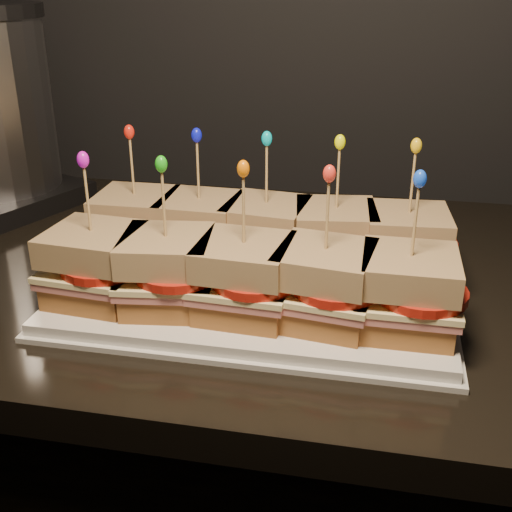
# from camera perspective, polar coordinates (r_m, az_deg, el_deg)

# --- Properties ---
(granite_slab) EXTENTS (2.69, 0.63, 0.04)m
(granite_slab) POSITION_cam_1_polar(r_m,az_deg,el_deg) (0.86, -9.55, -1.16)
(granite_slab) COLOR black
(granite_slab) RESTS_ON cabinet
(platter) EXTENTS (0.42, 0.26, 0.02)m
(platter) POSITION_cam_1_polar(r_m,az_deg,el_deg) (0.72, 0.00, -3.34)
(platter) COLOR silver
(platter) RESTS_ON granite_slab
(platter_rim) EXTENTS (0.44, 0.27, 0.01)m
(platter_rim) POSITION_cam_1_polar(r_m,az_deg,el_deg) (0.72, 0.00, -3.76)
(platter_rim) COLOR silver
(platter_rim) RESTS_ON granite_slab
(sandwich_0_bread_bot) EXTENTS (0.09, 0.09, 0.02)m
(sandwich_0_bread_bot) POSITION_cam_1_polar(r_m,az_deg,el_deg) (0.81, -10.42, 1.02)
(sandwich_0_bread_bot) COLOR brown
(sandwich_0_bread_bot) RESTS_ON platter
(sandwich_0_ham) EXTENTS (0.10, 0.10, 0.01)m
(sandwich_0_ham) POSITION_cam_1_polar(r_m,az_deg,el_deg) (0.80, -10.51, 2.09)
(sandwich_0_ham) COLOR #C16967
(sandwich_0_ham) RESTS_ON sandwich_0_bread_bot
(sandwich_0_cheese) EXTENTS (0.10, 0.10, 0.01)m
(sandwich_0_cheese) POSITION_cam_1_polar(r_m,az_deg,el_deg) (0.80, -10.55, 2.56)
(sandwich_0_cheese) COLOR #FDECA3
(sandwich_0_cheese) RESTS_ON sandwich_0_ham
(sandwich_0_tomato) EXTENTS (0.09, 0.09, 0.01)m
(sandwich_0_tomato) POSITION_cam_1_polar(r_m,az_deg,el_deg) (0.79, -9.93, 2.85)
(sandwich_0_tomato) COLOR red
(sandwich_0_tomato) RESTS_ON sandwich_0_cheese
(sandwich_0_bread_top) EXTENTS (0.09, 0.09, 0.03)m
(sandwich_0_bread_top) POSITION_cam_1_polar(r_m,az_deg,el_deg) (0.79, -10.69, 4.40)
(sandwich_0_bread_top) COLOR brown
(sandwich_0_bread_top) RESTS_ON sandwich_0_tomato
(sandwich_0_pick) EXTENTS (0.00, 0.00, 0.09)m
(sandwich_0_pick) POSITION_cam_1_polar(r_m,az_deg,el_deg) (0.78, -10.95, 7.54)
(sandwich_0_pick) COLOR tan
(sandwich_0_pick) RESTS_ON sandwich_0_bread_top
(sandwich_0_frill) EXTENTS (0.01, 0.01, 0.02)m
(sandwich_0_frill) POSITION_cam_1_polar(r_m,az_deg,el_deg) (0.77, -11.21, 10.77)
(sandwich_0_frill) COLOR red
(sandwich_0_frill) RESTS_ON sandwich_0_pick
(sandwich_1_bread_bot) EXTENTS (0.09, 0.09, 0.02)m
(sandwich_1_bread_bot) POSITION_cam_1_polar(r_m,az_deg,el_deg) (0.78, -4.92, 0.58)
(sandwich_1_bread_bot) COLOR brown
(sandwich_1_bread_bot) RESTS_ON platter
(sandwich_1_ham) EXTENTS (0.10, 0.10, 0.01)m
(sandwich_1_ham) POSITION_cam_1_polar(r_m,az_deg,el_deg) (0.78, -4.96, 1.68)
(sandwich_1_ham) COLOR #C16967
(sandwich_1_ham) RESTS_ON sandwich_1_bread_bot
(sandwich_1_cheese) EXTENTS (0.10, 0.10, 0.01)m
(sandwich_1_cheese) POSITION_cam_1_polar(r_m,az_deg,el_deg) (0.77, -4.98, 2.16)
(sandwich_1_cheese) COLOR #FDECA3
(sandwich_1_cheese) RESTS_ON sandwich_1_ham
(sandwich_1_tomato) EXTENTS (0.09, 0.09, 0.01)m
(sandwich_1_tomato) POSITION_cam_1_polar(r_m,az_deg,el_deg) (0.76, -4.25, 2.45)
(sandwich_1_tomato) COLOR red
(sandwich_1_tomato) RESTS_ON sandwich_1_cheese
(sandwich_1_bread_top) EXTENTS (0.09, 0.09, 0.03)m
(sandwich_1_bread_top) POSITION_cam_1_polar(r_m,az_deg,el_deg) (0.76, -5.05, 4.06)
(sandwich_1_bread_top) COLOR brown
(sandwich_1_bread_top) RESTS_ON sandwich_1_tomato
(sandwich_1_pick) EXTENTS (0.00, 0.00, 0.09)m
(sandwich_1_pick) POSITION_cam_1_polar(r_m,az_deg,el_deg) (0.75, -5.17, 7.31)
(sandwich_1_pick) COLOR tan
(sandwich_1_pick) RESTS_ON sandwich_1_bread_top
(sandwich_1_frill) EXTENTS (0.01, 0.01, 0.02)m
(sandwich_1_frill) POSITION_cam_1_polar(r_m,az_deg,el_deg) (0.74, -5.30, 10.65)
(sandwich_1_frill) COLOR #0E15D6
(sandwich_1_frill) RESTS_ON sandwich_1_pick
(sandwich_2_bread_bot) EXTENTS (0.10, 0.10, 0.02)m
(sandwich_2_bread_bot) POSITION_cam_1_polar(r_m,az_deg,el_deg) (0.77, 0.89, 0.11)
(sandwich_2_bread_bot) COLOR brown
(sandwich_2_bread_bot) RESTS_ON platter
(sandwich_2_ham) EXTENTS (0.11, 0.10, 0.01)m
(sandwich_2_ham) POSITION_cam_1_polar(r_m,az_deg,el_deg) (0.76, 0.90, 1.23)
(sandwich_2_ham) COLOR #C16967
(sandwich_2_ham) RESTS_ON sandwich_2_bread_bot
(sandwich_2_cheese) EXTENTS (0.11, 0.11, 0.01)m
(sandwich_2_cheese) POSITION_cam_1_polar(r_m,az_deg,el_deg) (0.76, 0.91, 1.72)
(sandwich_2_cheese) COLOR #FDECA3
(sandwich_2_cheese) RESTS_ON sandwich_2_ham
(sandwich_2_tomato) EXTENTS (0.09, 0.09, 0.01)m
(sandwich_2_tomato) POSITION_cam_1_polar(r_m,az_deg,el_deg) (0.75, 1.73, 2.01)
(sandwich_2_tomato) COLOR red
(sandwich_2_tomato) RESTS_ON sandwich_2_cheese
(sandwich_2_bread_top) EXTENTS (0.10, 0.10, 0.03)m
(sandwich_2_bread_top) POSITION_cam_1_polar(r_m,az_deg,el_deg) (0.75, 0.92, 3.66)
(sandwich_2_bread_top) COLOR brown
(sandwich_2_bread_top) RESTS_ON sandwich_2_tomato
(sandwich_2_pick) EXTENTS (0.00, 0.00, 0.09)m
(sandwich_2_pick) POSITION_cam_1_polar(r_m,az_deg,el_deg) (0.73, 0.94, 6.98)
(sandwich_2_pick) COLOR tan
(sandwich_2_pick) RESTS_ON sandwich_2_bread_top
(sandwich_2_frill) EXTENTS (0.01, 0.01, 0.02)m
(sandwich_2_frill) POSITION_cam_1_polar(r_m,az_deg,el_deg) (0.72, 0.97, 10.40)
(sandwich_2_frill) COLOR #05B5C5
(sandwich_2_frill) RESTS_ON sandwich_2_pick
(sandwich_3_bread_bot) EXTENTS (0.10, 0.10, 0.02)m
(sandwich_3_bread_bot) POSITION_cam_1_polar(r_m,az_deg,el_deg) (0.76, 6.91, -0.38)
(sandwich_3_bread_bot) COLOR brown
(sandwich_3_bread_bot) RESTS_ON platter
(sandwich_3_ham) EXTENTS (0.11, 0.11, 0.01)m
(sandwich_3_ham) POSITION_cam_1_polar(r_m,az_deg,el_deg) (0.75, 6.97, 0.75)
(sandwich_3_ham) COLOR #C16967
(sandwich_3_ham) RESTS_ON sandwich_3_bread_bot
(sandwich_3_cheese) EXTENTS (0.11, 0.11, 0.01)m
(sandwich_3_cheese) POSITION_cam_1_polar(r_m,az_deg,el_deg) (0.75, 7.00, 1.24)
(sandwich_3_cheese) COLOR #FDECA3
(sandwich_3_cheese) RESTS_ON sandwich_3_ham
(sandwich_3_tomato) EXTENTS (0.09, 0.09, 0.01)m
(sandwich_3_tomato) POSITION_cam_1_polar(r_m,az_deg,el_deg) (0.74, 7.91, 1.53)
(sandwich_3_tomato) COLOR red
(sandwich_3_tomato) RESTS_ON sandwich_3_cheese
(sandwich_3_bread_top) EXTENTS (0.10, 0.10, 0.03)m
(sandwich_3_bread_top) POSITION_cam_1_polar(r_m,az_deg,el_deg) (0.74, 7.10, 3.20)
(sandwich_3_bread_top) COLOR brown
(sandwich_3_bread_top) RESTS_ON sandwich_3_tomato
(sandwich_3_pick) EXTENTS (0.00, 0.00, 0.09)m
(sandwich_3_pick) POSITION_cam_1_polar(r_m,az_deg,el_deg) (0.72, 7.28, 6.56)
(sandwich_3_pick) COLOR tan
(sandwich_3_pick) RESTS_ON sandwich_3_bread_top
(sandwich_3_frill) EXTENTS (0.01, 0.01, 0.02)m
(sandwich_3_frill) POSITION_cam_1_polar(r_m,az_deg,el_deg) (0.71, 7.47, 10.02)
(sandwich_3_frill) COLOR #F1F902
(sandwich_3_frill) RESTS_ON sandwich_3_pick
(sandwich_4_bread_bot) EXTENTS (0.09, 0.09, 0.02)m
(sandwich_4_bread_bot) POSITION_cam_1_polar(r_m,az_deg,el_deg) (0.76, 13.00, -0.87)
(sandwich_4_bread_bot) COLOR brown
(sandwich_4_bread_bot) RESTS_ON platter
(sandwich_4_ham) EXTENTS (0.10, 0.10, 0.01)m
(sandwich_4_ham) POSITION_cam_1_polar(r_m,az_deg,el_deg) (0.75, 13.12, 0.26)
(sandwich_4_ham) COLOR #C16967
(sandwich_4_ham) RESTS_ON sandwich_4_bread_bot
(sandwich_4_cheese) EXTENTS (0.11, 0.10, 0.01)m
(sandwich_4_cheese) POSITION_cam_1_polar(r_m,az_deg,el_deg) (0.75, 13.17, 0.75)
(sandwich_4_cheese) COLOR #FDECA3
(sandwich_4_cheese) RESTS_ON sandwich_4_ham
(sandwich_4_tomato) EXTENTS (0.09, 0.09, 0.01)m
(sandwich_4_tomato) POSITION_cam_1_polar(r_m,az_deg,el_deg) (0.74, 14.15, 1.03)
(sandwich_4_tomato) COLOR red
(sandwich_4_tomato) RESTS_ON sandwich_4_cheese
(sandwich_4_bread_top) EXTENTS (0.10, 0.10, 0.03)m
(sandwich_4_bread_top) POSITION_cam_1_polar(r_m,az_deg,el_deg) (0.74, 13.36, 2.70)
(sandwich_4_bread_top) COLOR brown
(sandwich_4_bread_top) RESTS_ON sandwich_4_tomato
(sandwich_4_pick) EXTENTS (0.00, 0.00, 0.09)m
(sandwich_4_pick) POSITION_cam_1_polar(r_m,az_deg,el_deg) (0.72, 13.70, 6.04)
(sandwich_4_pick) COLOR tan
(sandwich_4_pick) RESTS_ON sandwich_4_bread_top
(sandwich_4_frill) EXTENTS (0.01, 0.01, 0.02)m
(sandwich_4_frill) POSITION_cam_1_polar(r_m,az_deg,el_deg) (0.71, 14.06, 9.50)
(sandwich_4_frill) COLOR gold
(sandwich_4_frill) RESTS_ON sandwich_4_pick
(sandwich_5_bread_bot) EXTENTS (0.09, 0.09, 0.02)m
(sandwich_5_bread_bot) POSITION_cam_1_polar(r_m,az_deg,el_deg) (0.71, -13.92, -2.74)
(sandwich_5_bread_bot) COLOR brown
(sandwich_5_bread_bot) RESTS_ON platter
(sandwich_5_ham) EXTENTS (0.10, 0.10, 0.01)m
(sandwich_5_ham) POSITION_cam_1_polar(r_m,az_deg,el_deg) (0.70, -14.05, -1.55)
(sandwich_5_ham) COLOR #C16967
(sandwich_5_ham) RESTS_ON sandwich_5_bread_bot
(sandwich_5_cheese) EXTENTS (0.11, 0.10, 0.01)m
(sandwich_5_cheese) POSITION_cam_1_polar(r_m,az_deg,el_deg) (0.70, -14.11, -1.03)
(sandwich_5_cheese) COLOR #FDECA3
(sandwich_5_cheese) RESTS_ON sandwich_5_ham
(sandwich_5_tomato) EXTENTS (0.09, 0.09, 0.01)m
(sandwich_5_tomato) POSITION_cam_1_polar(r_m,az_deg,el_deg) (0.69, -13.46, -0.76)
(sandwich_5_tomato) COLOR red
(sandwich_5_tomato) RESTS_ON sandwich_5_cheese
(sandwich_5_bread_top) EXTENTS (0.10, 0.10, 0.03)m
(sandwich_5_bread_top) POSITION_cam_1_polar(r_m,az_deg,el_deg) (0.69, -14.33, 1.03)
(sandwich_5_bread_top) COLOR brown
(sandwich_5_bread_top) RESTS_ON sandwich_5_tomato
(sandwich_5_pick) EXTENTS (0.00, 0.00, 0.09)m
(sandwich_5_pick) POSITION_cam_1_polar(r_m,az_deg,el_deg) (0.67, -14.72, 4.59)
(sandwich_5_pick) COLOR tan
(sandwich_5_pick) RESTS_ON sandwich_5_bread_top
(sandwich_5_frill) EXTENTS (0.01, 0.01, 0.02)m
(sandwich_5_frill) POSITION_cam_1_polar(r_m,az_deg,el_deg) (0.66, -15.13, 8.28)
(sandwich_5_frill) COLOR #CB11C4
(sandwich_5_frill) RESTS_ON sandwich_5_pick
(sandwich_6_bread_bot) EXTENTS (0.10, 0.10, 0.02)m
(sandwich_6_bread_bot) POSITION_cam_1_polar(r_m,az_deg,el_deg) (0.68, -7.72, -3.40)
(sandwich_6_bread_bot) COLOR brown
(sandwich_6_bread_bot) RESTS_ON platter
(sandwich_6_ham) EXTENTS (0.11, 0.11, 0.01)m
(sandwich_6_ham) POSITION_cam_1_polar(r_m,az_deg,el_deg) (0.67, -7.79, -2.17)
(sandwich_6_ham) COLOR #C16967
(sandwich_6_ham) RESTS_ON sandwich_6_bread_bot
(sandwich_6_cheese) EXTENTS (0.11, 0.11, 0.01)m
(sandwich_6_cheese) POSITION_cam_1_polar(r_m,az_deg,el_deg) (0.67, -7.83, -1.63)
(sandwich_6_cheese) COLOR #FDECA3
(sandwich_6_cheese) RESTS_ON sandwich_6_ham
(sandwich_6_tomato) EXTENTS (0.09, 0.09, 0.01)m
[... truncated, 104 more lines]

